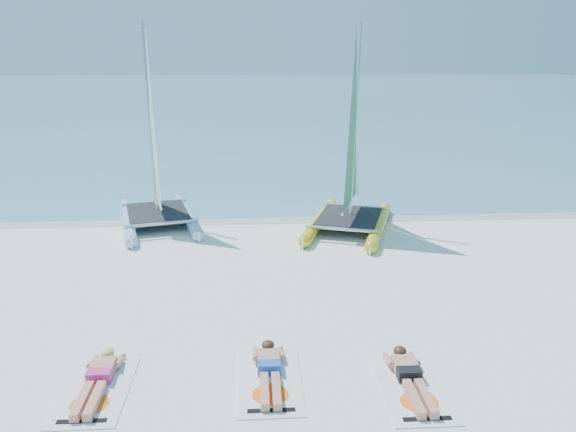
# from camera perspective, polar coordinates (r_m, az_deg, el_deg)

# --- Properties ---
(ground) EXTENTS (140.00, 140.00, 0.00)m
(ground) POSITION_cam_1_polar(r_m,az_deg,el_deg) (12.41, -1.69, -7.39)
(ground) COLOR white
(ground) RESTS_ON ground
(sea) EXTENTS (140.00, 115.00, 0.01)m
(sea) POSITION_cam_1_polar(r_m,az_deg,el_deg) (74.52, -3.43, 12.48)
(sea) COLOR #79BBCA
(sea) RESTS_ON ground
(wet_sand_strip) EXTENTS (140.00, 1.40, 0.01)m
(wet_sand_strip) POSITION_cam_1_polar(r_m,az_deg,el_deg) (17.58, -2.32, -0.16)
(wet_sand_strip) COLOR beige
(wet_sand_strip) RESTS_ON ground
(catamaran_blue) EXTENTS (3.15, 4.83, 6.06)m
(catamaran_blue) POSITION_cam_1_polar(r_m,az_deg,el_deg) (17.04, -13.43, 5.13)
(catamaran_blue) COLOR #A3B8D7
(catamaran_blue) RESTS_ON ground
(catamaran_yellow) EXTENTS (3.38, 4.83, 6.00)m
(catamaran_yellow) POSITION_cam_1_polar(r_m,az_deg,el_deg) (16.54, 6.59, 5.42)
(catamaran_yellow) COLOR yellow
(catamaran_yellow) RESTS_ON ground
(towel_a) EXTENTS (1.00, 1.85, 0.02)m
(towel_a) POSITION_cam_1_polar(r_m,az_deg,el_deg) (9.45, -18.95, -16.46)
(towel_a) COLOR white
(towel_a) RESTS_ON ground
(sunbather_a) EXTENTS (0.37, 1.73, 0.26)m
(sunbather_a) POSITION_cam_1_polar(r_m,az_deg,el_deg) (9.55, -18.71, -15.30)
(sunbather_a) COLOR tan
(sunbather_a) RESTS_ON towel_a
(towel_b) EXTENTS (1.00, 1.85, 0.02)m
(towel_b) POSITION_cam_1_polar(r_m,az_deg,el_deg) (9.19, -1.87, -16.49)
(towel_b) COLOR white
(towel_b) RESTS_ON ground
(sunbather_b) EXTENTS (0.37, 1.73, 0.26)m
(sunbather_b) POSITION_cam_1_polar(r_m,az_deg,el_deg) (9.30, -1.92, -15.28)
(sunbather_b) COLOR tan
(sunbather_b) RESTS_ON towel_b
(towel_c) EXTENTS (1.00, 1.85, 0.02)m
(towel_c) POSITION_cam_1_polar(r_m,az_deg,el_deg) (9.23, 12.55, -16.77)
(towel_c) COLOR white
(towel_c) RESTS_ON ground
(sunbather_c) EXTENTS (0.37, 1.73, 0.26)m
(sunbather_c) POSITION_cam_1_polar(r_m,az_deg,el_deg) (9.33, 12.26, -15.57)
(sunbather_c) COLOR tan
(sunbather_c) RESTS_ON towel_c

